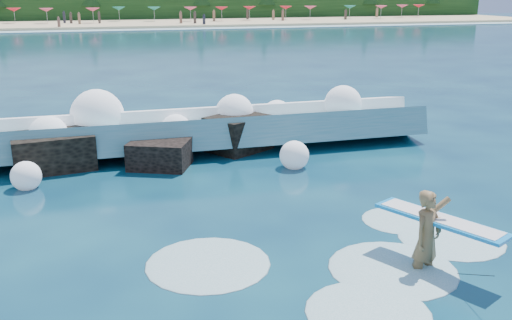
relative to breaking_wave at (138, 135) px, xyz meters
name	(u,v)px	position (x,y,z in m)	size (l,w,h in m)	color
ground	(212,250)	(0.79, -7.71, -0.57)	(200.00, 200.00, 0.00)	#082741
beach	(102,24)	(0.79, 70.29, -0.37)	(140.00, 20.00, 0.40)	tan
wet_band	(104,30)	(0.79, 59.29, -0.53)	(140.00, 5.00, 0.08)	silver
treeline	(99,6)	(0.79, 80.29, 1.93)	(140.00, 4.00, 5.00)	black
breaking_wave	(138,135)	(0.00, 0.00, 0.00)	(19.07, 2.92, 1.64)	teal
rock_cluster	(144,148)	(0.10, -0.98, -0.16)	(8.11, 3.26, 1.31)	black
surfer_with_board	(430,234)	(4.53, -9.56, 0.11)	(1.64, 2.97, 1.86)	olive
wave_spray	(141,122)	(0.13, -0.07, 0.43)	(15.17, 4.67, 2.09)	white
surf_foam	(365,263)	(3.50, -9.07, -0.57)	(8.57, 5.18, 0.12)	silver
beach_umbrellas	(102,9)	(0.93, 71.77, 1.68)	(110.98, 6.25, 0.50)	#CC3C62
beachgoers	(68,19)	(-3.81, 67.65, 0.52)	(93.97, 13.70, 1.93)	#3F332D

